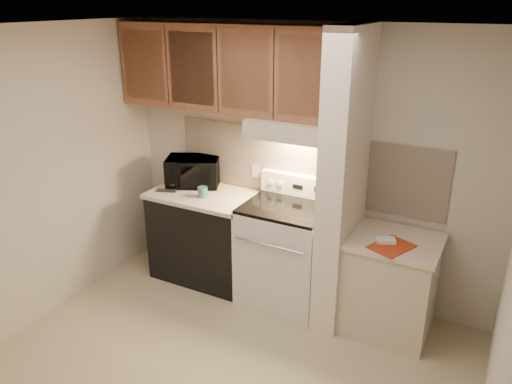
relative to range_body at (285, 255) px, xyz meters
The scene contains 50 objects.
floor 1.24m from the range_body, 90.00° to the right, with size 3.60×3.60×0.00m, color tan.
ceiling 2.34m from the range_body, 90.00° to the right, with size 3.60×3.60×0.00m, color white.
wall_back 0.86m from the range_body, 90.00° to the left, with size 3.60×0.02×2.50m, color beige.
wall_left 2.28m from the range_body, 147.31° to the right, with size 0.02×3.00×2.50m, color beige.
wall_right 2.28m from the range_body, 32.69° to the right, with size 0.02×3.00×2.50m, color beige.
backsplash 0.84m from the range_body, 90.00° to the left, with size 2.60×0.02×0.63m, color #F9E2C8.
range_body is the anchor object (origin of this frame).
oven_window 0.32m from the range_body, 90.00° to the right, with size 0.50×0.01×0.30m, color black.
oven_handle 0.44m from the range_body, 90.00° to the right, with size 0.02×0.02×0.65m, color silver.
cooktop 0.48m from the range_body, ahead, with size 0.74×0.64×0.03m, color black.
range_backguard 0.66m from the range_body, 90.00° to the left, with size 0.76×0.08×0.20m, color silver.
range_display 0.64m from the range_body, 90.00° to the left, with size 0.10×0.01×0.04m, color black.
range_knob_left_outer 0.70m from the range_body, 139.40° to the left, with size 0.05×0.05×0.02m, color silver.
range_knob_left_inner 0.66m from the range_body, 126.87° to the left, with size 0.05×0.05×0.02m, color silver.
range_knob_right_inner 0.66m from the range_body, 53.13° to the left, with size 0.05×0.05×0.02m, color silver.
range_knob_right_outer 0.70m from the range_body, 40.60° to the left, with size 0.05×0.05×0.02m, color silver.
dishwasher_front 0.88m from the range_body, behind, with size 1.00×0.63×0.87m, color black.
left_countertop 0.98m from the range_body, behind, with size 1.04×0.67×0.04m, color beige.
spoon_rest 1.32m from the range_body, behind, with size 0.20×0.06×0.01m, color black.
teal_jar 0.97m from the range_body, behind, with size 0.09×0.09×0.10m, color #2A7065.
outlet 0.86m from the range_body, 146.31° to the left, with size 0.08×0.01×0.12m, color beige.
microwave 1.26m from the range_body, behind, with size 0.52×0.35×0.29m, color black.
partition_pillar 0.94m from the range_body, ahead, with size 0.22×0.70×2.50m, color #F5E2CF.
pillar_trim 0.93m from the range_body, ahead, with size 0.01×0.70×0.04m, color brown.
knife_strip 0.95m from the range_body, ahead, with size 0.02×0.42×0.04m, color black.
knife_blade_a 0.88m from the range_body, 31.33° to the right, with size 0.01×0.04×0.16m, color silver.
knife_handle_a 1.01m from the range_body, 28.35° to the right, with size 0.02×0.02×0.10m, color black.
knife_blade_b 0.85m from the range_body, 19.78° to the right, with size 0.01×0.04×0.18m, color silver.
knife_handle_b 0.99m from the range_body, 19.70° to the right, with size 0.02×0.02×0.10m, color black.
knife_blade_c 0.83m from the range_body, ahead, with size 0.01×0.04×0.20m, color silver.
knife_handle_c 0.99m from the range_body, ahead, with size 0.02×0.02×0.10m, color black.
knife_blade_d 0.85m from the range_body, ahead, with size 0.01×0.04×0.16m, color silver.
knife_handle_d 0.99m from the range_body, ahead, with size 0.02×0.02×0.10m, color black.
knife_blade_e 0.85m from the range_body, 16.45° to the left, with size 0.01×0.04×0.18m, color silver.
knife_handle_e 0.99m from the range_body, 14.48° to the left, with size 0.02×0.02×0.10m, color black.
oven_mitt 0.82m from the range_body, 23.58° to the left, with size 0.03×0.09×0.23m, color slate.
right_cab_base 0.97m from the range_body, ahead, with size 0.70×0.60×0.81m, color beige.
right_countertop 1.04m from the range_body, ahead, with size 0.74×0.64×0.04m, color beige.
red_folder 1.07m from the range_body, ahead, with size 0.25×0.34×0.01m, color #B33317.
white_box 1.01m from the range_body, ahead, with size 0.15×0.10×0.04m, color white.
range_hood 1.17m from the range_body, 90.00° to the left, with size 0.78×0.44×0.15m, color beige.
hood_lip 1.12m from the range_body, 90.00° to the right, with size 0.78×0.04×0.06m, color beige.
upper_cabinets 1.77m from the range_body, 166.16° to the left, with size 2.18×0.33×0.77m, color brown.
cab_door_a 2.22m from the range_body, behind, with size 0.46×0.01×0.63m, color brown.
cab_gap_a 2.04m from the range_body, behind, with size 0.01×0.01×0.73m, color black.
cab_door_b 1.89m from the range_body, behind, with size 0.46×0.01×0.63m, color brown.
cab_gap_b 1.77m from the range_body, behind, with size 0.01×0.01×0.73m, color black.
cab_door_c 1.68m from the range_body, behind, with size 0.46×0.01×0.63m, color brown.
cab_gap_c 1.63m from the range_body, behind, with size 0.01×0.01×0.73m, color black.
cab_door_d 1.63m from the range_body, ahead, with size 0.46×0.01×0.63m, color brown.
Camera 1 is at (1.68, -2.58, 2.67)m, focal length 35.00 mm.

